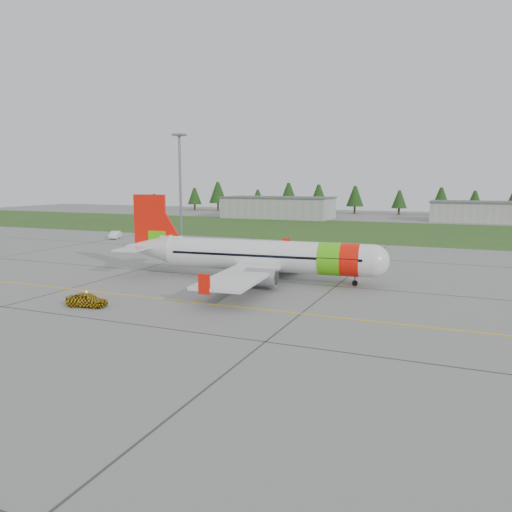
% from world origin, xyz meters
% --- Properties ---
extents(ground, '(320.00, 320.00, 0.00)m').
position_xyz_m(ground, '(0.00, 0.00, 0.00)').
color(ground, gray).
rests_on(ground, ground).
extents(aircraft, '(31.08, 28.74, 9.42)m').
position_xyz_m(aircraft, '(1.30, 20.09, 2.72)').
color(aircraft, white).
rests_on(aircraft, ground).
extents(follow_me_car, '(1.47, 1.66, 3.65)m').
position_xyz_m(follow_me_car, '(-8.15, 2.95, 1.82)').
color(follow_me_car, '#EAB60D').
rests_on(follow_me_car, ground).
extents(service_van, '(1.96, 1.92, 4.35)m').
position_xyz_m(service_van, '(-40.01, 46.80, 2.18)').
color(service_van, white).
rests_on(service_van, ground).
extents(grass_strip, '(320.00, 50.00, 0.03)m').
position_xyz_m(grass_strip, '(0.00, 82.00, 0.01)').
color(grass_strip, '#30561E').
rests_on(grass_strip, ground).
extents(taxi_guideline, '(120.00, 0.25, 0.02)m').
position_xyz_m(taxi_guideline, '(0.00, 8.00, 0.01)').
color(taxi_guideline, gold).
rests_on(taxi_guideline, ground).
extents(hangar_west, '(32.00, 14.00, 6.00)m').
position_xyz_m(hangar_west, '(-30.00, 110.00, 3.00)').
color(hangar_west, '#A8A8A3').
rests_on(hangar_west, ground).
extents(hangar_east, '(24.00, 12.00, 5.20)m').
position_xyz_m(hangar_east, '(25.00, 118.00, 2.60)').
color(hangar_east, '#A8A8A3').
rests_on(hangar_east, ground).
extents(floodlight_mast, '(0.50, 0.50, 20.00)m').
position_xyz_m(floodlight_mast, '(-32.00, 58.00, 10.00)').
color(floodlight_mast, slate).
rests_on(floodlight_mast, ground).
extents(treeline, '(160.00, 8.00, 10.00)m').
position_xyz_m(treeline, '(0.00, 138.00, 5.00)').
color(treeline, '#1C3F14').
rests_on(treeline, ground).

